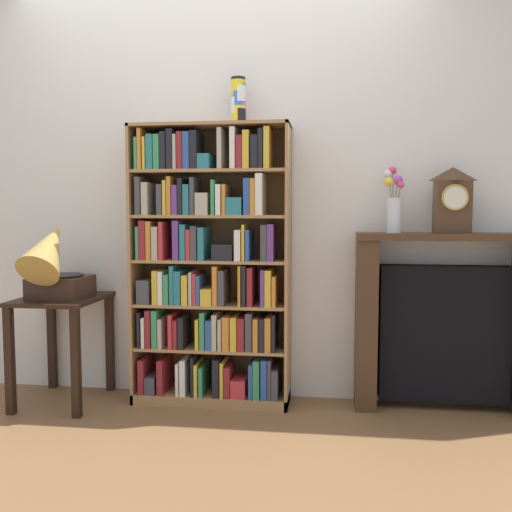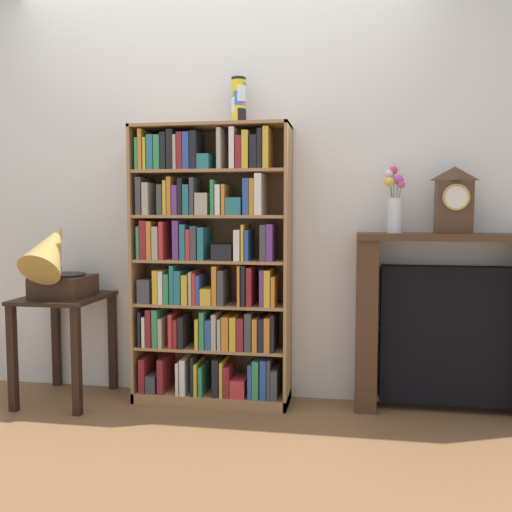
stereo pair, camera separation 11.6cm
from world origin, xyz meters
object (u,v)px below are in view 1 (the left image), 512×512
bookshelf (209,271)px  flower_vase (394,204)px  gramophone (53,263)px  fireplace_mantel (444,323)px  side_table_left (62,323)px  mantel_clock (452,200)px  cup_stack (239,101)px

bookshelf → flower_vase: bookshelf is taller
gramophone → fireplace_mantel: 2.27m
side_table_left → mantel_clock: (2.25, 0.15, 0.73)m
cup_stack → mantel_clock: size_ratio=0.74×
mantel_clock → cup_stack: bearing=179.5°
gramophone → mantel_clock: mantel_clock is taller
bookshelf → mantel_clock: (1.38, 0.03, 0.41)m
side_table_left → fireplace_mantel: (2.23, 0.17, 0.03)m
fireplace_mantel → flower_vase: 0.74m
bookshelf → side_table_left: 0.93m
gramophone → flower_vase: size_ratio=1.34×
side_table_left → mantel_clock: mantel_clock is taller
fireplace_mantel → flower_vase: size_ratio=2.69×
cup_stack → flower_vase: cup_stack is taller
gramophone → mantel_clock: bearing=5.9°
side_table_left → cup_stack: bearing=8.6°
mantel_clock → flower_vase: (-0.32, 0.01, -0.02)m
bookshelf → fireplace_mantel: bearing=2.1°
fireplace_mantel → mantel_clock: 0.70m
gramophone → mantel_clock: size_ratio=1.39×
cup_stack → mantel_clock: cup_stack is taller
bookshelf → gramophone: size_ratio=3.22×
bookshelf → gramophone: bearing=-166.9°
bookshelf → fireplace_mantel: size_ratio=1.61×
bookshelf → cup_stack: 1.00m
bookshelf → side_table_left: size_ratio=2.59×
flower_vase → bookshelf: bearing=-178.0°
side_table_left → gramophone: (-0.00, -0.08, 0.37)m
gramophone → flower_vase: 1.98m
cup_stack → gramophone: 1.42m
side_table_left → gramophone: 0.38m
bookshelf → cup_stack: bearing=12.5°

